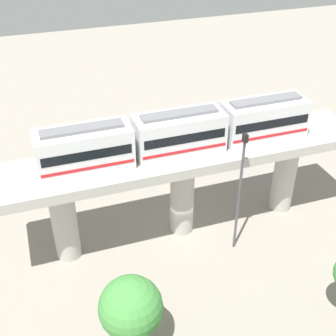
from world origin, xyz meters
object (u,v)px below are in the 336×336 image
Objects in this scene: parked_car_white at (171,147)px; parked_car_blue at (232,156)px; train at (179,133)px; parked_car_silver at (99,172)px; signal_post at (240,189)px; tree_mid_lot at (131,308)px.

parked_car_blue is at bearing -134.15° from parked_car_white.
train reaches higher than parked_car_blue.
signal_post is at bearing -154.77° from parked_car_silver.
signal_post is (-11.53, 5.32, 4.92)m from parked_car_blue.
train is at bearing -33.80° from tree_mid_lot.
train is 4.67× the size of parked_car_silver.
parked_car_white is 1.01× the size of parked_car_silver.
parked_car_white is 8.46m from parked_car_silver.
parked_car_white is 0.78× the size of tree_mid_lot.
parked_car_white is (11.80, -3.49, -8.46)m from train.
train reaches higher than tree_mid_lot.
parked_car_white is at bearing -16.48° from train.
signal_post is at bearing -57.90° from tree_mid_lot.
parked_car_silver is at bearing 96.03° from parked_car_white.
parked_car_white is at bearing -24.91° from tree_mid_lot.
train is 6.06m from signal_post.
parked_car_blue is 0.74× the size of tree_mid_lot.
parked_car_silver is 0.77× the size of tree_mid_lot.
parked_car_blue is at bearing -24.78° from signal_post.
tree_mid_lot is (-9.70, 6.49, -5.45)m from train.
tree_mid_lot is at bearing 122.10° from signal_post.
parked_car_blue is 23.72m from tree_mid_lot.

